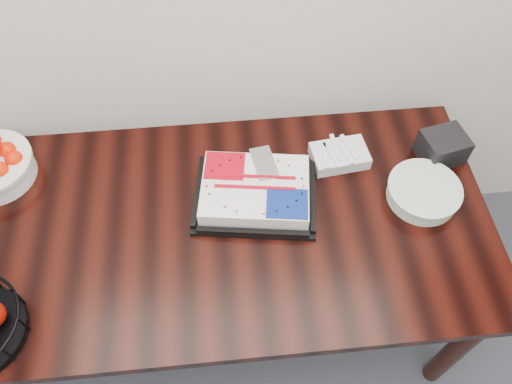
{
  "coord_description": "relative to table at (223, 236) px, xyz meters",
  "views": [
    {
      "loc": [
        0.03,
        1.14,
        2.17
      ],
      "look_at": [
        0.12,
        2.06,
        0.83
      ],
      "focal_mm": 35.0,
      "sensor_mm": 36.0,
      "label": 1
    }
  ],
  "objects": [
    {
      "name": "cake_tray",
      "position": [
        0.12,
        0.09,
        0.12
      ],
      "size": [
        0.45,
        0.38,
        0.08
      ],
      "color": "black",
      "rests_on": "table"
    },
    {
      "name": "fork_bag",
      "position": [
        0.44,
        0.22,
        0.11
      ],
      "size": [
        0.21,
        0.15,
        0.06
      ],
      "color": "silver",
      "rests_on": "table"
    },
    {
      "name": "napkin_box",
      "position": [
        0.8,
        0.21,
        0.14
      ],
      "size": [
        0.17,
        0.16,
        0.11
      ],
      "primitive_type": "cube",
      "rotation": [
        0.0,
        0.0,
        0.22
      ],
      "color": "black",
      "rests_on": "table"
    },
    {
      "name": "plate_stack",
      "position": [
        0.69,
        0.04,
        0.12
      ],
      "size": [
        0.25,
        0.25,
        0.06
      ],
      "color": "white",
      "rests_on": "table"
    },
    {
      "name": "table",
      "position": [
        0.0,
        0.0,
        0.0
      ],
      "size": [
        1.8,
        0.9,
        0.75
      ],
      "color": "black",
      "rests_on": "ground"
    }
  ]
}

